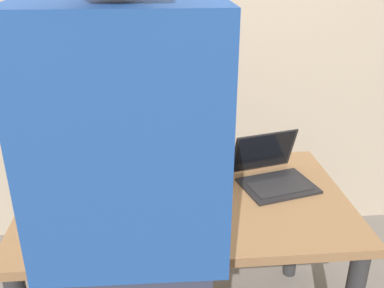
# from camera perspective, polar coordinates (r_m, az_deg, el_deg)

# --- Properties ---
(desk) EXTENTS (1.36, 0.82, 0.75)m
(desk) POSITION_cam_1_polar(r_m,az_deg,el_deg) (1.90, -0.86, -10.12)
(desk) COLOR olive
(desk) RESTS_ON ground
(laptop) EXTENTS (0.37, 0.36, 0.21)m
(laptop) POSITION_cam_1_polar(r_m,az_deg,el_deg) (1.97, 10.61, -3.71)
(laptop) COLOR black
(laptop) RESTS_ON desk
(beer_bottle_brown) EXTENTS (0.06, 0.06, 0.31)m
(beer_bottle_brown) POSITION_cam_1_polar(r_m,az_deg,el_deg) (2.00, -5.11, -0.63)
(beer_bottle_brown) COLOR #333333
(beer_bottle_brown) RESTS_ON desk
(beer_bottle_dark) EXTENTS (0.07, 0.07, 0.28)m
(beer_bottle_dark) POSITION_cam_1_polar(r_m,az_deg,el_deg) (1.92, -8.57, -2.38)
(beer_bottle_dark) COLOR #1E5123
(beer_bottle_dark) RESTS_ON desk
(beer_bottle_green) EXTENTS (0.07, 0.07, 0.26)m
(beer_bottle_green) POSITION_cam_1_polar(r_m,az_deg,el_deg) (2.07, -2.96, -0.20)
(beer_bottle_green) COLOR #472B14
(beer_bottle_green) RESTS_ON desk
(person_figure) EXTENTS (0.46, 0.28, 1.84)m
(person_figure) POSITION_cam_1_polar(r_m,az_deg,el_deg) (1.18, -7.62, -16.69)
(person_figure) COLOR #2D3347
(person_figure) RESTS_ON ground
(back_wall) EXTENTS (6.00, 0.10, 2.60)m
(back_wall) POSITION_cam_1_polar(r_m,az_deg,el_deg) (2.53, -2.63, 14.99)
(back_wall) COLOR tan
(back_wall) RESTS_ON ground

